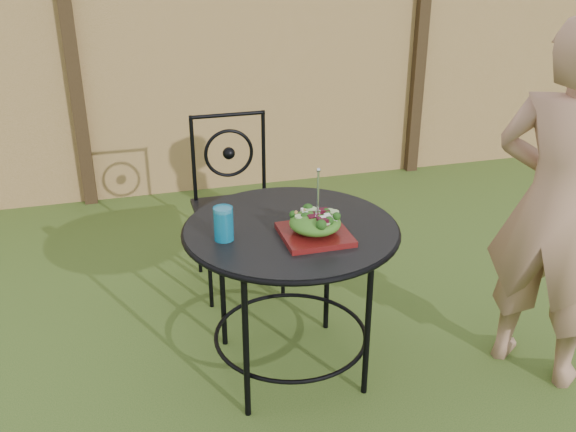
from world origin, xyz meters
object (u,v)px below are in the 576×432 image
object	(u,v)px
diner	(558,208)
patio_table	(291,255)
patio_chair	(236,199)
salad_plate	(315,234)

from	to	relation	value
diner	patio_table	bearing A→B (deg)	40.96
patio_chair	diner	xyz separation A→B (m)	(1.15, -1.16, 0.30)
patio_table	diner	size ratio (longest dim) A/B	0.58
patio_chair	salad_plate	xyz separation A→B (m)	(0.13, -1.00, 0.23)
patio_table	salad_plate	size ratio (longest dim) A/B	3.42
diner	salad_plate	bearing A→B (deg)	46.72
patio_table	patio_chair	xyz separation A→B (m)	(-0.07, 0.87, -0.08)
salad_plate	diner	bearing A→B (deg)	-9.14
diner	salad_plate	distance (m)	1.03
patio_chair	diner	distance (m)	1.66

